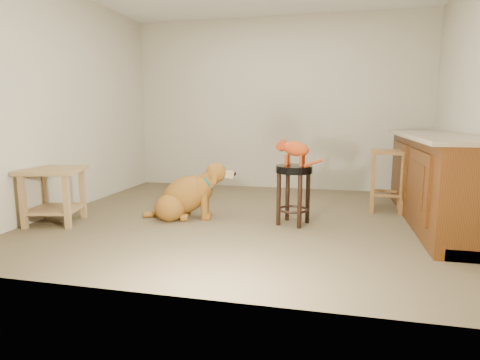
% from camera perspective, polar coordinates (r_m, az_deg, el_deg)
% --- Properties ---
extents(floor, '(4.50, 4.00, 0.01)m').
position_cam_1_polar(floor, '(4.46, 1.72, -5.52)').
color(floor, brown).
rests_on(floor, ground).
extents(room_shell, '(4.54, 4.04, 2.62)m').
position_cam_1_polar(room_shell, '(4.35, 1.83, 16.35)').
color(room_shell, '#ADA58C').
rests_on(room_shell, ground).
extents(cabinet_run, '(0.70, 2.56, 0.94)m').
position_cam_1_polar(cabinet_run, '(4.72, 26.38, -0.23)').
color(cabinet_run, '#4E280D').
rests_on(cabinet_run, ground).
extents(padded_stool, '(0.40, 0.40, 0.62)m').
position_cam_1_polar(padded_stool, '(4.19, 7.64, -0.40)').
color(padded_stool, black).
rests_on(padded_stool, ground).
extents(wood_stool, '(0.43, 0.43, 0.73)m').
position_cam_1_polar(wood_stool, '(5.04, 20.17, 0.02)').
color(wood_stool, brown).
rests_on(wood_stool, ground).
extents(side_table, '(0.69, 0.69, 0.59)m').
position_cam_1_polar(side_table, '(4.64, -24.99, -0.93)').
color(side_table, olive).
rests_on(side_table, ground).
extents(golden_retriever, '(1.03, 0.58, 0.66)m').
position_cam_1_polar(golden_retriever, '(4.48, -7.64, -2.30)').
color(golden_retriever, brown).
rests_on(golden_retriever, ground).
extents(tabby_kitten, '(0.49, 0.22, 0.31)m').
position_cam_1_polar(tabby_kitten, '(4.16, 7.61, 4.34)').
color(tabby_kitten, '#9B320F').
rests_on(tabby_kitten, padded_stool).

